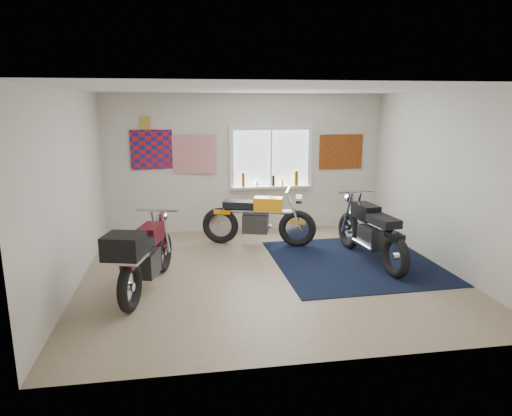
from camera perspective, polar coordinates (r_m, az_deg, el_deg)
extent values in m
plane|color=#9E896B|center=(6.99, 1.60, -8.08)|extent=(5.50, 5.50, 0.00)
plane|color=white|center=(6.53, 1.75, 14.63)|extent=(5.50, 5.50, 0.00)
plane|color=silver|center=(9.07, -1.28, 5.60)|extent=(5.50, 0.00, 5.50)
plane|color=silver|center=(4.26, 7.95, -2.94)|extent=(5.50, 0.00, 5.50)
plane|color=silver|center=(6.69, -22.17, 2.02)|extent=(0.00, 5.00, 5.00)
plane|color=silver|center=(7.63, 22.45, 3.23)|extent=(0.00, 5.00, 5.00)
cube|color=black|center=(7.60, 12.13, -6.58)|extent=(2.57, 2.66, 0.01)
cube|color=white|center=(9.12, 1.86, 6.28)|extent=(1.50, 0.02, 1.10)
cube|color=white|center=(9.06, 1.91, 9.97)|extent=(1.66, 0.06, 0.08)
cube|color=white|center=(9.19, 1.85, 2.61)|extent=(1.66, 0.06, 0.08)
cube|color=white|center=(8.99, -3.10, 6.17)|extent=(0.08, 0.06, 1.10)
cube|color=white|center=(9.29, 6.70, 6.31)|extent=(0.08, 0.06, 1.10)
cube|color=white|center=(9.11, 1.88, 6.26)|extent=(0.04, 0.06, 1.10)
cube|color=white|center=(9.13, 1.92, 2.67)|extent=(1.60, 0.16, 0.04)
cylinder|color=brown|center=(9.00, -1.61, 3.56)|extent=(0.07, 0.07, 0.28)
cylinder|color=white|center=(9.06, 0.14, 3.10)|extent=(0.06, 0.06, 0.12)
cylinder|color=black|center=(9.11, 2.18, 3.47)|extent=(0.06, 0.06, 0.22)
cylinder|color=yellow|center=(9.15, 3.32, 3.25)|extent=(0.05, 0.05, 0.14)
cylinder|color=brown|center=(9.20, 5.04, 3.78)|extent=(0.09, 0.09, 0.30)
plane|color=red|center=(8.94, -12.21, 7.15)|extent=(1.00, 0.07, 1.00)
plane|color=red|center=(8.92, -7.99, 6.66)|extent=(0.90, 0.09, 0.90)
cube|color=#B59533|center=(8.92, -13.67, 10.29)|extent=(0.18, 0.02, 0.24)
cube|color=#A54C14|center=(9.49, 10.57, 6.93)|extent=(0.90, 0.03, 0.70)
torus|color=black|center=(8.16, 5.17, -2.58)|extent=(0.68, 0.33, 0.67)
torus|color=black|center=(8.35, -4.48, -2.20)|extent=(0.68, 0.33, 0.67)
cylinder|color=silver|center=(8.16, 5.17, -2.58)|extent=(0.14, 0.13, 0.11)
cylinder|color=silver|center=(8.35, -4.48, -2.20)|extent=(0.14, 0.13, 0.11)
cylinder|color=silver|center=(8.16, 0.29, -0.43)|extent=(1.23, 0.46, 0.09)
cube|color=#292A2C|center=(8.22, -0.05, -1.91)|extent=(0.51, 0.40, 0.34)
cylinder|color=silver|center=(8.40, 0.11, -2.30)|extent=(0.55, 0.23, 0.07)
cube|color=orange|center=(8.10, 1.56, 0.49)|extent=(0.56, 0.40, 0.24)
cube|color=black|center=(8.19, -2.14, 0.47)|extent=(0.61, 0.43, 0.12)
cube|color=orange|center=(8.28, -4.17, -0.41)|extent=(0.33, 0.24, 0.08)
cube|color=orange|center=(8.13, 5.19, -1.76)|extent=(0.31, 0.22, 0.05)
cylinder|color=silver|center=(8.02, 3.99, 2.23)|extent=(0.22, 0.60, 0.04)
cylinder|color=silver|center=(8.04, 5.39, 1.07)|extent=(0.14, 0.18, 0.16)
torus|color=black|center=(8.21, 11.53, -2.77)|extent=(0.21, 0.66, 0.65)
torus|color=black|center=(7.02, 17.01, -5.79)|extent=(0.21, 0.66, 0.65)
cylinder|color=silver|center=(8.21, 11.53, -2.77)|extent=(0.12, 0.13, 0.11)
cylinder|color=silver|center=(7.02, 17.01, -5.79)|extent=(0.12, 0.13, 0.11)
cylinder|color=silver|center=(7.52, 14.18, -1.83)|extent=(0.25, 1.31, 0.09)
cube|color=#292A2C|center=(7.53, 14.29, -3.60)|extent=(0.34, 0.50, 0.35)
cylinder|color=silver|center=(7.48, 13.14, -4.48)|extent=(0.14, 0.57, 0.07)
cube|color=black|center=(7.64, 13.55, -0.44)|extent=(0.33, 0.55, 0.25)
cube|color=black|center=(7.19, 15.68, -1.57)|extent=(0.36, 0.60, 0.12)
cube|color=black|center=(6.97, 16.94, -3.33)|extent=(0.20, 0.33, 0.08)
cube|color=black|center=(8.18, 11.57, -1.93)|extent=(0.18, 0.31, 0.05)
cylinder|color=silver|center=(7.88, 12.40, 2.03)|extent=(0.64, 0.12, 0.04)
cylinder|color=silver|center=(8.09, 11.65, 1.15)|extent=(0.18, 0.12, 0.17)
torus|color=black|center=(7.09, -11.57, -5.36)|extent=(0.28, 0.65, 0.64)
torus|color=black|center=(5.87, -15.48, -9.48)|extent=(0.28, 0.65, 0.64)
cylinder|color=silver|center=(7.09, -11.57, -5.36)|extent=(0.12, 0.13, 0.11)
cylinder|color=silver|center=(5.87, -15.48, -9.48)|extent=(0.12, 0.13, 0.11)
cylinder|color=silver|center=(6.38, -13.47, -4.75)|extent=(0.40, 1.22, 0.09)
cube|color=#292A2C|center=(6.40, -13.51, -6.72)|extent=(0.38, 0.50, 0.33)
cylinder|color=silver|center=(6.49, -14.78, -7.45)|extent=(0.20, 0.54, 0.07)
cube|color=#460B14|center=(6.50, -13.04, -3.14)|extent=(0.37, 0.54, 0.23)
cube|color=black|center=(6.04, -14.57, -4.66)|extent=(0.40, 0.59, 0.12)
cube|color=#460B14|center=(5.82, -15.47, -6.80)|extent=(0.23, 0.32, 0.08)
cube|color=#460B14|center=(7.05, -11.61, -4.46)|extent=(0.20, 0.30, 0.05)
cylinder|color=silver|center=(6.74, -12.26, -0.29)|extent=(0.60, 0.19, 0.04)
cylinder|color=silver|center=(6.96, -11.72, -1.18)|extent=(0.18, 0.13, 0.16)
cube|color=black|center=(5.60, -16.17, -4.65)|extent=(0.53, 0.51, 0.29)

